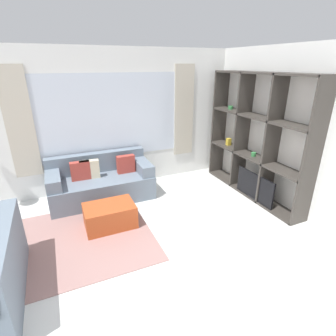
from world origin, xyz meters
The scene contains 7 objects.
ground_plane centered at (0.00, 0.00, 0.00)m, with size 16.00×16.00×0.00m, color silver.
wall_back centered at (0.00, 3.38, 1.36)m, with size 6.26×0.11×2.70m.
wall_right centered at (2.57, 1.67, 1.35)m, with size 0.07×4.55×2.70m, color white.
area_rug centered at (-1.01, 1.72, 0.01)m, with size 2.20×1.87×0.01m, color gray.
shelving_unit centered at (2.39, 1.91, 1.09)m, with size 0.37×2.41×2.27m.
couch_main centered at (-0.38, 2.90, 0.32)m, with size 1.86×0.86×0.81m.
ottoman centered at (-0.44, 1.88, 0.19)m, with size 0.77×0.52×0.37m.
Camera 1 is at (-1.04, -1.71, 2.41)m, focal length 28.00 mm.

